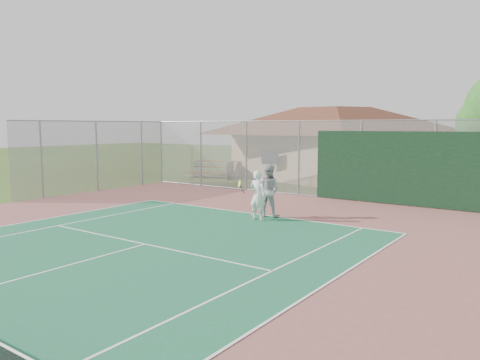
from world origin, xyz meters
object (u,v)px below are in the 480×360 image
at_px(clubhouse, 334,136).
at_px(bleachers, 213,169).
at_px(player_white_front, 258,196).
at_px(player_grey_back, 268,191).

xyz_separation_m(clubhouse, bleachers, (-6.75, -3.36, -2.10)).
relative_size(clubhouse, player_white_front, 8.02).
distance_m(bleachers, player_white_front, 13.89).
xyz_separation_m(bleachers, player_white_front, (9.88, -9.76, 0.32)).
bearing_deg(bleachers, clubhouse, 4.50).
xyz_separation_m(bleachers, player_grey_back, (9.85, -9.04, 0.39)).
bearing_deg(player_white_front, clubhouse, -76.23).
distance_m(clubhouse, player_white_front, 13.61).
bearing_deg(clubhouse, player_white_front, -60.62).
bearing_deg(clubhouse, bleachers, -137.54).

